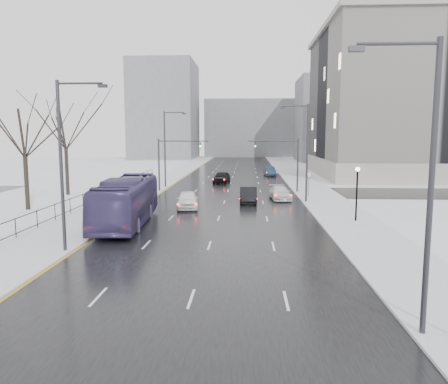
% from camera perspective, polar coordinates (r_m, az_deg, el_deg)
% --- Properties ---
extents(road, '(16.00, 150.00, 0.04)m').
position_cam_1_polar(road, '(65.03, 0.95, 1.36)').
color(road, black).
rests_on(road, ground).
extents(cross_road, '(130.00, 10.00, 0.04)m').
position_cam_1_polar(cross_road, '(53.12, 0.49, -0.01)').
color(cross_road, black).
rests_on(cross_road, ground).
extents(sidewalk_left, '(5.00, 150.00, 0.16)m').
position_cam_1_polar(sidewalk_left, '(66.23, -8.16, 1.45)').
color(sidewalk_left, silver).
rests_on(sidewalk_left, ground).
extents(sidewalk_right, '(5.00, 150.00, 0.16)m').
position_cam_1_polar(sidewalk_right, '(65.49, 10.18, 1.34)').
color(sidewalk_right, silver).
rests_on(sidewalk_right, ground).
extents(park_strip, '(14.00, 150.00, 0.12)m').
position_cam_1_polar(park_strip, '(68.71, -15.96, 1.43)').
color(park_strip, white).
rests_on(park_strip, ground).
extents(tree_park_d, '(8.75, 8.75, 12.50)m').
position_cam_1_polar(tree_park_d, '(44.09, -24.20, -2.24)').
color(tree_park_d, black).
rests_on(tree_park_d, ground).
extents(tree_park_e, '(9.45, 9.45, 13.50)m').
position_cam_1_polar(tree_park_e, '(53.23, -19.69, -0.45)').
color(tree_park_e, black).
rests_on(tree_park_e, ground).
extents(iron_fence, '(0.06, 70.00, 1.30)m').
position_cam_1_polar(iron_fence, '(38.33, -20.60, -2.05)').
color(iron_fence, black).
rests_on(iron_fence, sidewalk_left).
extents(streetlight_r_near, '(2.95, 0.25, 10.00)m').
position_cam_1_polar(streetlight_r_near, '(15.80, 24.73, 2.05)').
color(streetlight_r_near, '#2D2D33').
rests_on(streetlight_r_near, ground).
extents(streetlight_r_mid, '(2.95, 0.25, 10.00)m').
position_cam_1_polar(streetlight_r_mid, '(45.02, 10.53, 5.67)').
color(streetlight_r_mid, '#2D2D33').
rests_on(streetlight_r_mid, ground).
extents(streetlight_l_near, '(2.95, 0.25, 10.00)m').
position_cam_1_polar(streetlight_l_near, '(26.79, -20.09, 4.22)').
color(streetlight_l_near, '#2D2D33').
rests_on(streetlight_l_near, ground).
extents(streetlight_l_far, '(2.95, 0.25, 10.00)m').
position_cam_1_polar(streetlight_l_far, '(57.60, -7.52, 6.09)').
color(streetlight_l_far, '#2D2D33').
rests_on(streetlight_l_far, ground).
extents(lamppost_r_mid, '(0.36, 0.36, 4.28)m').
position_cam_1_polar(lamppost_r_mid, '(35.91, 16.98, 0.77)').
color(lamppost_r_mid, black).
rests_on(lamppost_r_mid, sidewalk_right).
extents(mast_signal_right, '(6.10, 0.33, 6.50)m').
position_cam_1_polar(mast_signal_right, '(52.93, 8.46, 4.33)').
color(mast_signal_right, '#2D2D33').
rests_on(mast_signal_right, ground).
extents(mast_signal_left, '(6.10, 0.33, 6.50)m').
position_cam_1_polar(mast_signal_left, '(53.57, -7.38, 4.38)').
color(mast_signal_left, '#2D2D33').
rests_on(mast_signal_left, ground).
extents(no_uturn_sign, '(0.60, 0.06, 2.70)m').
position_cam_1_polar(no_uturn_sign, '(49.32, 11.03, 1.94)').
color(no_uturn_sign, '#2D2D33').
rests_on(no_uturn_sign, sidewalk_right).
extents(civic_building, '(41.00, 31.00, 24.80)m').
position_cam_1_polar(civic_building, '(83.41, 26.48, 9.63)').
color(civic_building, gray).
rests_on(civic_building, ground).
extents(bldg_far_right, '(24.00, 20.00, 22.00)m').
position_cam_1_polar(bldg_far_right, '(122.41, 15.32, 9.10)').
color(bldg_far_right, slate).
rests_on(bldg_far_right, ground).
extents(bldg_far_left, '(18.00, 22.00, 28.00)m').
position_cam_1_polar(bldg_far_left, '(132.07, -7.73, 10.46)').
color(bldg_far_left, slate).
rests_on(bldg_far_left, ground).
extents(bldg_far_center, '(30.00, 18.00, 18.00)m').
position_cam_1_polar(bldg_far_center, '(144.65, 3.72, 8.26)').
color(bldg_far_center, slate).
rests_on(bldg_far_center, ground).
extents(bus, '(3.97, 13.13, 3.60)m').
position_cam_1_polar(bus, '(34.63, -12.57, -1.15)').
color(bus, '#3F3466').
rests_on(bus, road).
extents(sedan_center_near, '(2.49, 5.04, 1.65)m').
position_cam_1_polar(sedan_center_near, '(41.28, -4.78, -1.01)').
color(sedan_center_near, white).
rests_on(sedan_center_near, road).
extents(sedan_right_near, '(1.71, 4.87, 1.60)m').
position_cam_1_polar(sedan_right_near, '(44.60, 3.20, -0.39)').
color(sedan_right_near, black).
rests_on(sedan_right_near, road).
extents(sedan_right_far, '(2.46, 5.08, 1.43)m').
position_cam_1_polar(sedan_right_far, '(47.14, 7.31, -0.12)').
color(sedan_right_far, silver).
rests_on(sedan_right_far, road).
extents(sedan_center_far, '(2.61, 5.22, 1.71)m').
position_cam_1_polar(sedan_center_far, '(62.81, -0.31, 1.95)').
color(sedan_center_far, black).
rests_on(sedan_center_far, road).
extents(sedan_right_distant, '(2.11, 4.76, 1.52)m').
position_cam_1_polar(sedan_right_distant, '(74.38, 5.99, 2.69)').
color(sedan_right_distant, '#19324B').
rests_on(sedan_right_distant, road).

